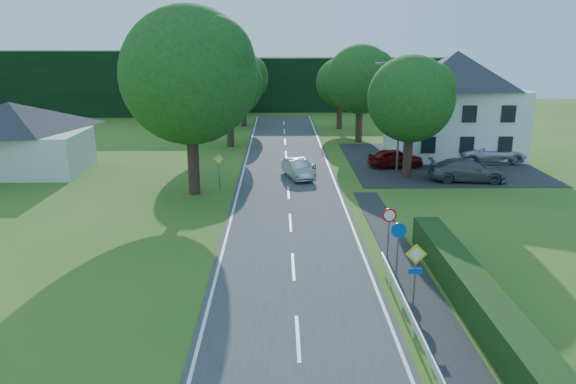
{
  "coord_description": "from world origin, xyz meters",
  "views": [
    {
      "loc": [
        -0.61,
        -10.68,
        9.71
      ],
      "look_at": [
        -0.13,
        17.74,
        1.82
      ],
      "focal_mm": 35.0,
      "sensor_mm": 36.0,
      "label": 1
    }
  ],
  "objects_px": {
    "parasol": "(404,147)",
    "parked_car_grey": "(467,170)",
    "moving_car": "(298,169)",
    "streetlight": "(398,111)",
    "parked_car_silver_a": "(416,145)",
    "parked_car_silver_b": "(491,153)",
    "motorcycle": "(312,168)",
    "parked_car_red": "(395,158)"
  },
  "relations": [
    {
      "from": "parked_car_grey",
      "to": "parked_car_red",
      "type": "bearing_deg",
      "value": 49.16
    },
    {
      "from": "motorcycle",
      "to": "parked_car_silver_b",
      "type": "height_order",
      "value": "parked_car_silver_b"
    },
    {
      "from": "parasol",
      "to": "parked_car_grey",
      "type": "bearing_deg",
      "value": -65.11
    },
    {
      "from": "streetlight",
      "to": "motorcycle",
      "type": "xyz_separation_m",
      "value": [
        -6.26,
        -0.92,
        -3.97
      ]
    },
    {
      "from": "moving_car",
      "to": "parasol",
      "type": "relative_size",
      "value": 1.65
    },
    {
      "from": "parked_car_silver_a",
      "to": "parked_car_grey",
      "type": "relative_size",
      "value": 0.81
    },
    {
      "from": "parasol",
      "to": "parked_car_silver_a",
      "type": "bearing_deg",
      "value": 61.71
    },
    {
      "from": "motorcycle",
      "to": "parked_car_grey",
      "type": "xyz_separation_m",
      "value": [
        10.63,
        -2.23,
        0.3
      ]
    },
    {
      "from": "motorcycle",
      "to": "parasol",
      "type": "bearing_deg",
      "value": 53.91
    },
    {
      "from": "parked_car_silver_b",
      "to": "parked_car_red",
      "type": "bearing_deg",
      "value": 100.89
    },
    {
      "from": "parked_car_grey",
      "to": "parked_car_silver_b",
      "type": "distance_m",
      "value": 7.07
    },
    {
      "from": "moving_car",
      "to": "motorcycle",
      "type": "relative_size",
      "value": 2.32
    },
    {
      "from": "motorcycle",
      "to": "parked_car_silver_a",
      "type": "xyz_separation_m",
      "value": [
        9.4,
        7.65,
        0.24
      ]
    },
    {
      "from": "streetlight",
      "to": "parked_car_grey",
      "type": "height_order",
      "value": "streetlight"
    },
    {
      "from": "streetlight",
      "to": "parked_car_silver_b",
      "type": "relative_size",
      "value": 1.47
    },
    {
      "from": "parked_car_red",
      "to": "parked_car_silver_a",
      "type": "relative_size",
      "value": 0.98
    },
    {
      "from": "moving_car",
      "to": "motorcycle",
      "type": "xyz_separation_m",
      "value": [
        1.05,
        1.13,
        -0.21
      ]
    },
    {
      "from": "moving_car",
      "to": "parked_car_grey",
      "type": "relative_size",
      "value": 0.77
    },
    {
      "from": "moving_car",
      "to": "streetlight",
      "type": "bearing_deg",
      "value": 0.39
    },
    {
      "from": "motorcycle",
      "to": "parked_car_grey",
      "type": "bearing_deg",
      "value": 12.57
    },
    {
      "from": "motorcycle",
      "to": "parked_car_red",
      "type": "xyz_separation_m",
      "value": [
        6.53,
        2.1,
        0.25
      ]
    },
    {
      "from": "streetlight",
      "to": "motorcycle",
      "type": "height_order",
      "value": "streetlight"
    },
    {
      "from": "moving_car",
      "to": "parked_car_silver_a",
      "type": "height_order",
      "value": "parked_car_silver_a"
    },
    {
      "from": "streetlight",
      "to": "moving_car",
      "type": "relative_size",
      "value": 2.0
    },
    {
      "from": "parked_car_red",
      "to": "parked_car_silver_b",
      "type": "distance_m",
      "value": 8.1
    },
    {
      "from": "parked_car_grey",
      "to": "parasol",
      "type": "xyz_separation_m",
      "value": [
        -3.03,
        6.53,
        0.34
      ]
    },
    {
      "from": "parked_car_grey",
      "to": "parked_car_silver_b",
      "type": "xyz_separation_m",
      "value": [
        3.83,
        5.94,
        0.0
      ]
    },
    {
      "from": "streetlight",
      "to": "parked_car_silver_b",
      "type": "height_order",
      "value": "streetlight"
    },
    {
      "from": "motorcycle",
      "to": "parasol",
      "type": "xyz_separation_m",
      "value": [
        7.6,
        4.3,
        0.64
      ]
    },
    {
      "from": "parasol",
      "to": "moving_car",
      "type": "bearing_deg",
      "value": -147.92
    },
    {
      "from": "streetlight",
      "to": "moving_car",
      "type": "bearing_deg",
      "value": -164.37
    },
    {
      "from": "motorcycle",
      "to": "parked_car_silver_a",
      "type": "bearing_deg",
      "value": 63.56
    },
    {
      "from": "streetlight",
      "to": "moving_car",
      "type": "xyz_separation_m",
      "value": [
        -7.31,
        -2.05,
        -3.77
      ]
    },
    {
      "from": "parked_car_silver_a",
      "to": "parked_car_grey",
      "type": "height_order",
      "value": "parked_car_grey"
    },
    {
      "from": "motorcycle",
      "to": "parked_car_silver_a",
      "type": "height_order",
      "value": "parked_car_silver_a"
    },
    {
      "from": "streetlight",
      "to": "moving_car",
      "type": "height_order",
      "value": "streetlight"
    },
    {
      "from": "parasol",
      "to": "parked_car_silver_b",
      "type": "bearing_deg",
      "value": -4.88
    },
    {
      "from": "parked_car_red",
      "to": "parked_car_silver_a",
      "type": "height_order",
      "value": "parked_car_red"
    },
    {
      "from": "motorcycle",
      "to": "parasol",
      "type": "distance_m",
      "value": 8.75
    },
    {
      "from": "parked_car_silver_a",
      "to": "parked_car_silver_b",
      "type": "height_order",
      "value": "parked_car_silver_b"
    },
    {
      "from": "moving_car",
      "to": "motorcycle",
      "type": "distance_m",
      "value": 1.55
    },
    {
      "from": "motorcycle",
      "to": "parked_car_silver_b",
      "type": "xyz_separation_m",
      "value": [
        14.46,
        3.71,
        0.3
      ]
    }
  ]
}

